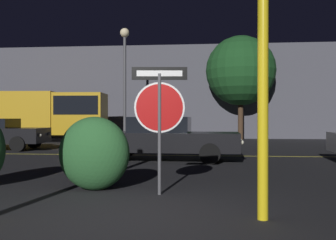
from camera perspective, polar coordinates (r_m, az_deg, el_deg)
name	(u,v)px	position (r m, az deg, el deg)	size (l,w,h in m)	color
ground_plane	(119,217)	(5.13, -7.44, -14.49)	(260.00, 260.00, 0.00)	black
road_center_stripe	(171,155)	(13.16, 0.53, -5.40)	(35.72, 0.12, 0.01)	gold
stop_sign	(159,106)	(6.39, -1.30, 2.17)	(0.95, 0.12, 2.18)	#4C4C51
yellow_pole_right	(263,88)	(4.98, 14.26, 4.69)	(0.14, 0.14, 3.38)	yellow
hedge_bush_2	(94,153)	(6.95, -11.16, -5.01)	(1.29, 0.87, 1.33)	#285B2D
passing_car_2	(164,138)	(11.55, -0.66, -2.82)	(4.70, 1.96, 1.34)	black
delivery_truck	(46,113)	(21.99, -18.11, 1.03)	(7.12, 2.59, 2.75)	gold
street_lamp	(125,63)	(20.75, -6.61, 8.63)	(0.51, 0.51, 6.22)	#4C4C51
tree_0	(241,71)	(23.39, 11.01, 7.36)	(4.23, 4.23, 6.31)	#422D1E
building_backdrop	(193,93)	(26.08, 3.76, 4.06)	(27.65, 4.01, 6.04)	#4C4C56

